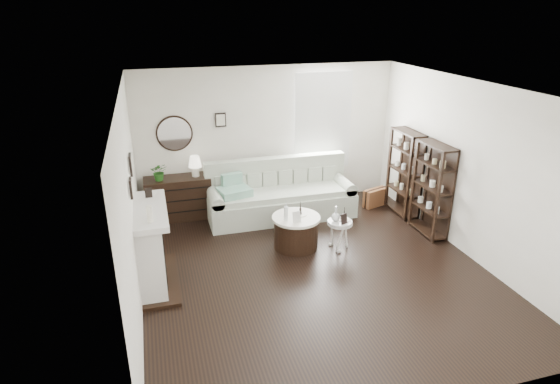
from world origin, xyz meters
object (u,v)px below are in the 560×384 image
object	(u,v)px
drum_table	(296,232)
dresser	(178,198)
sofa	(280,197)
pedestal_table	(340,223)

from	to	relation	value
drum_table	dresser	bearing A→B (deg)	135.75
dresser	drum_table	bearing A→B (deg)	-44.25
sofa	pedestal_table	distance (m)	1.66
sofa	pedestal_table	size ratio (longest dim) A/B	5.54
dresser	drum_table	xyz separation A→B (m)	(1.74, -1.70, -0.12)
dresser	pedestal_table	distance (m)	3.09
dresser	pedestal_table	bearing A→B (deg)	-38.90
sofa	dresser	distance (m)	1.88
sofa	pedestal_table	world-z (taller)	sofa
sofa	dresser	size ratio (longest dim) A/B	2.29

